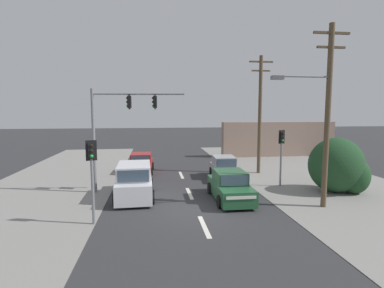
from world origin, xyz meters
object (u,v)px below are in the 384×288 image
Objects in this scene: utility_pole_midground_right at (260,112)px; hatchback_oncoming_mid at (141,164)px; traffic_signal_mast at (116,121)px; utility_pole_foreground_right at (325,111)px; pedestal_signal_left_kerb at (92,168)px; hatchback_crossing_left at (224,168)px; sedan_oncoming_near at (230,187)px; pedestal_signal_right_kerb at (281,148)px; suv_receding_far at (134,182)px.

utility_pole_midground_right is 9.82m from hatchback_oncoming_mid.
traffic_signal_mast is at bearing -157.52° from utility_pole_midground_right.
pedestal_signal_left_kerb is at bearing -175.24° from utility_pole_foreground_right.
hatchback_oncoming_mid is (-5.89, 2.71, 0.00)m from hatchback_crossing_left.
pedestal_signal_left_kerb is at bearing -98.68° from hatchback_oncoming_mid.
traffic_signal_mast reaches higher than hatchback_crossing_left.
hatchback_oncoming_mid is (-9.10, 9.61, -4.06)m from utility_pole_foreground_right.
hatchback_crossing_left is (-3.01, -1.35, -3.93)m from utility_pole_midground_right.
utility_pole_foreground_right is 2.07× the size of sedan_oncoming_near.
pedestal_signal_right_kerb is 4.38m from hatchback_crossing_left.
pedestal_signal_left_kerb is (-10.50, -9.14, -2.21)m from utility_pole_midground_right.
pedestal_signal_left_kerb reaches higher than sedan_oncoming_near.
hatchback_crossing_left is at bearing 21.76° from traffic_signal_mast.
utility_pole_foreground_right is at bearing -24.00° from sedan_oncoming_near.
pedestal_signal_right_kerb reaches higher than hatchback_crossing_left.
hatchback_crossing_left is at bearing -24.69° from hatchback_oncoming_mid.
utility_pole_midground_right is at bearing 41.04° from pedestal_signal_left_kerb.
pedestal_signal_left_kerb is 0.96× the size of hatchback_crossing_left.
hatchback_crossing_left is 6.48m from hatchback_oncoming_mid.
suv_receding_far is at bearing 68.96° from pedestal_signal_left_kerb.
utility_pole_foreground_right is 8.62m from hatchback_crossing_left.
pedestal_signal_left_kerb is (-10.45, -5.06, 0.00)m from pedestal_signal_right_kerb.
pedestal_signal_left_kerb is 4.37m from suv_receding_far.
suv_receding_far is (-9.03, -5.32, -3.75)m from utility_pole_midground_right.
sedan_oncoming_near is 9.22m from hatchback_oncoming_mid.
traffic_signal_mast is 6.62m from hatchback_oncoming_mid.
hatchback_crossing_left is at bearing 79.66° from sedan_oncoming_near.
sedan_oncoming_near is (6.14, -2.24, -3.44)m from traffic_signal_mast.
suv_receding_far is (1.47, 3.82, -1.53)m from pedestal_signal_left_kerb.
hatchback_oncoming_mid is (1.17, 5.53, -3.44)m from traffic_signal_mast.
sedan_oncoming_near is 5.22m from suv_receding_far.
utility_pole_foreground_right is at bearing -65.08° from hatchback_crossing_left.
utility_pole_foreground_right is at bearing -88.60° from utility_pole_midground_right.
pedestal_signal_right_kerb reaches higher than hatchback_oncoming_mid.
hatchback_crossing_left is (-3.21, 6.90, -4.06)m from utility_pole_foreground_right.
sedan_oncoming_near is at bearing -149.06° from pedestal_signal_right_kerb.
pedestal_signal_left_kerb is 10.76m from hatchback_oncoming_mid.
hatchback_oncoming_mid is at bearing 78.03° from traffic_signal_mast.
utility_pole_midground_right is at bearing 89.28° from pedestal_signal_right_kerb.
utility_pole_foreground_right reaches higher than suv_receding_far.
hatchback_oncoming_mid is at bearing 81.32° from pedestal_signal_left_kerb.
hatchback_crossing_left is 5.15m from sedan_oncoming_near.
traffic_signal_mast is 8.35m from hatchback_crossing_left.
hatchback_oncoming_mid is at bearing 133.43° from utility_pole_foreground_right.
pedestal_signal_right_kerb is at bearing -31.62° from hatchback_oncoming_mid.
hatchback_oncoming_mid is at bearing 171.30° from utility_pole_midground_right.
pedestal_signal_right_kerb is at bearing 30.94° from sedan_oncoming_near.
traffic_signal_mast reaches higher than sedan_oncoming_near.
sedan_oncoming_near is (-0.92, -5.06, 0.00)m from hatchback_crossing_left.
utility_pole_midground_right is 14.09m from pedestal_signal_left_kerb.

